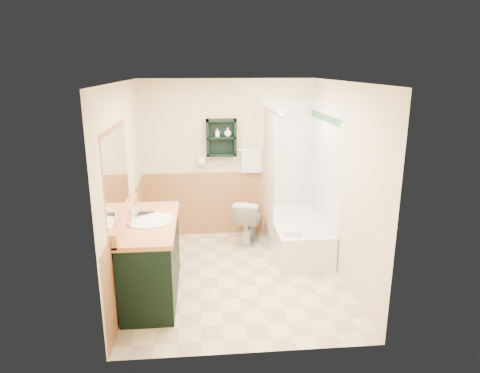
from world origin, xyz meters
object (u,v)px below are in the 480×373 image
at_px(hair_dryer, 202,161).
at_px(soap_bottle_a, 217,135).
at_px(wall_shelf, 221,138).
at_px(vanity_book, 136,207).
at_px(vanity, 152,258).
at_px(soap_bottle_b, 228,133).
at_px(bathtub, 296,235).
at_px(toilet, 248,221).

relative_size(hair_dryer, soap_bottle_a, 1.94).
bearing_deg(wall_shelf, vanity_book, -124.02).
xyz_separation_m(wall_shelf, hair_dryer, (-0.30, 0.02, -0.35)).
height_order(vanity, soap_bottle_b, soap_bottle_b).
bearing_deg(vanity, vanity_book, 134.47).
relative_size(bathtub, toilet, 2.20).
distance_m(bathtub, vanity_book, 2.39).
bearing_deg(vanity_book, bathtub, 28.00).
xyz_separation_m(wall_shelf, vanity, (-0.89, -1.74, -1.10)).
distance_m(vanity_book, soap_bottle_a, 1.94).
height_order(toilet, vanity_book, vanity_book).
bearing_deg(vanity_book, soap_bottle_b, 58.72).
height_order(bathtub, soap_bottle_a, soap_bottle_a).
distance_m(bathtub, soap_bottle_a, 1.87).
relative_size(wall_shelf, soap_bottle_a, 4.44).
bearing_deg(hair_dryer, soap_bottle_a, -7.15).
distance_m(bathtub, soap_bottle_b, 1.80).
relative_size(bathtub, vanity_book, 6.18).
bearing_deg(soap_bottle_a, hair_dryer, 172.85).
xyz_separation_m(wall_shelf, soap_bottle_a, (-0.06, -0.01, 0.04)).
relative_size(vanity, vanity_book, 5.88).
xyz_separation_m(vanity_book, soap_bottle_b, (1.16, 1.57, 0.59)).
relative_size(toilet, vanity_book, 2.80).
distance_m(vanity, bathtub, 2.20).
xyz_separation_m(wall_shelf, bathtub, (1.03, -0.69, -1.31)).
height_order(toilet, soap_bottle_a, soap_bottle_a).
bearing_deg(wall_shelf, vanity, -117.24).
bearing_deg(wall_shelf, soap_bottle_b, -2.97).
xyz_separation_m(bathtub, soap_bottle_b, (-0.93, 0.69, 1.38)).
bearing_deg(wall_shelf, bathtub, -34.06).
distance_m(wall_shelf, soap_bottle_a, 0.07).
height_order(vanity, toilet, vanity).
xyz_separation_m(bathtub, toilet, (-0.65, 0.41, 0.09)).
distance_m(hair_dryer, soap_bottle_b, 0.58).
xyz_separation_m(bathtub, soap_bottle_a, (-1.09, 0.69, 1.35)).
bearing_deg(vanity, wall_shelf, 62.76).
bearing_deg(toilet, soap_bottle_a, -17.03).
bearing_deg(hair_dryer, soap_bottle_b, -4.33).
bearing_deg(wall_shelf, hair_dryer, 175.24).
xyz_separation_m(toilet, soap_bottle_a, (-0.44, 0.28, 1.26)).
distance_m(wall_shelf, vanity, 2.24).
distance_m(wall_shelf, bathtub, 1.80).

